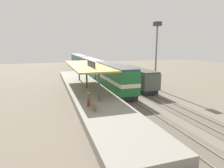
{
  "coord_description": "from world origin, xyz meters",
  "views": [
    {
      "loc": [
        -10.41,
        -31.03,
        7.82
      ],
      "look_at": [
        -1.38,
        -3.33,
        2.0
      ],
      "focal_mm": 31.49,
      "sensor_mm": 36.0,
      "label": 1
    }
  ],
  "objects_px": {
    "locomotive": "(114,78)",
    "person_waiting": "(88,98)",
    "platform_bench": "(94,106)",
    "light_mast": "(157,41)",
    "passenger_carriage_front": "(91,67)",
    "passenger_carriage_rear": "(79,61)",
    "freight_car": "(136,78)"
  },
  "relations": [
    {
      "from": "locomotive",
      "to": "person_waiting",
      "type": "relative_size",
      "value": 8.44
    },
    {
      "from": "platform_bench",
      "to": "light_mast",
      "type": "xyz_separation_m",
      "value": [
        13.8,
        10.89,
        7.05
      ]
    },
    {
      "from": "passenger_carriage_front",
      "to": "person_waiting",
      "type": "distance_m",
      "value": 28.35
    },
    {
      "from": "passenger_carriage_front",
      "to": "person_waiting",
      "type": "height_order",
      "value": "passenger_carriage_front"
    },
    {
      "from": "passenger_carriage_rear",
      "to": "light_mast",
      "type": "height_order",
      "value": "light_mast"
    },
    {
      "from": "locomotive",
      "to": "passenger_carriage_front",
      "type": "xyz_separation_m",
      "value": [
        0.0,
        18.0,
        -0.1
      ]
    },
    {
      "from": "passenger_carriage_front",
      "to": "light_mast",
      "type": "relative_size",
      "value": 1.71
    },
    {
      "from": "passenger_carriage_rear",
      "to": "person_waiting",
      "type": "height_order",
      "value": "passenger_carriage_rear"
    },
    {
      "from": "platform_bench",
      "to": "light_mast",
      "type": "height_order",
      "value": "light_mast"
    },
    {
      "from": "passenger_carriage_rear",
      "to": "freight_car",
      "type": "xyz_separation_m",
      "value": [
        4.6,
        -37.8,
        -0.34
      ]
    },
    {
      "from": "passenger_carriage_front",
      "to": "passenger_carriage_rear",
      "type": "bearing_deg",
      "value": 90.0
    },
    {
      "from": "locomotive",
      "to": "person_waiting",
      "type": "bearing_deg",
      "value": -123.1
    },
    {
      "from": "locomotive",
      "to": "freight_car",
      "type": "bearing_deg",
      "value": 12.31
    },
    {
      "from": "light_mast",
      "to": "person_waiting",
      "type": "distance_m",
      "value": 18.2
    },
    {
      "from": "platform_bench",
      "to": "passenger_carriage_rear",
      "type": "distance_m",
      "value": 50.21
    },
    {
      "from": "passenger_carriage_front",
      "to": "person_waiting",
      "type": "xyz_separation_m",
      "value": [
        -6.28,
        -27.64,
        -0.46
      ]
    },
    {
      "from": "platform_bench",
      "to": "person_waiting",
      "type": "distance_m",
      "value": 1.52
    },
    {
      "from": "passenger_carriage_front",
      "to": "person_waiting",
      "type": "bearing_deg",
      "value": -102.81
    },
    {
      "from": "platform_bench",
      "to": "person_waiting",
      "type": "xyz_separation_m",
      "value": [
        -0.28,
        1.4,
        0.51
      ]
    },
    {
      "from": "passenger_carriage_front",
      "to": "freight_car",
      "type": "relative_size",
      "value": 1.67
    },
    {
      "from": "light_mast",
      "to": "freight_car",
      "type": "bearing_deg",
      "value": 160.17
    },
    {
      "from": "locomotive",
      "to": "passenger_carriage_front",
      "type": "height_order",
      "value": "locomotive"
    },
    {
      "from": "platform_bench",
      "to": "person_waiting",
      "type": "bearing_deg",
      "value": 101.45
    },
    {
      "from": "locomotive",
      "to": "person_waiting",
      "type": "height_order",
      "value": "locomotive"
    },
    {
      "from": "passenger_carriage_front",
      "to": "passenger_carriage_rear",
      "type": "relative_size",
      "value": 1.0
    },
    {
      "from": "freight_car",
      "to": "light_mast",
      "type": "bearing_deg",
      "value": -19.83
    },
    {
      "from": "light_mast",
      "to": "person_waiting",
      "type": "bearing_deg",
      "value": -146.03
    },
    {
      "from": "passenger_carriage_rear",
      "to": "freight_car",
      "type": "height_order",
      "value": "passenger_carriage_rear"
    },
    {
      "from": "platform_bench",
      "to": "passenger_carriage_rear",
      "type": "xyz_separation_m",
      "value": [
        6.0,
        49.84,
        0.97
      ]
    },
    {
      "from": "platform_bench",
      "to": "locomotive",
      "type": "bearing_deg",
      "value": 61.48
    },
    {
      "from": "locomotive",
      "to": "person_waiting",
      "type": "xyz_separation_m",
      "value": [
        -6.28,
        -9.64,
        -0.56
      ]
    },
    {
      "from": "locomotive",
      "to": "passenger_carriage_rear",
      "type": "bearing_deg",
      "value": 90.0
    }
  ]
}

